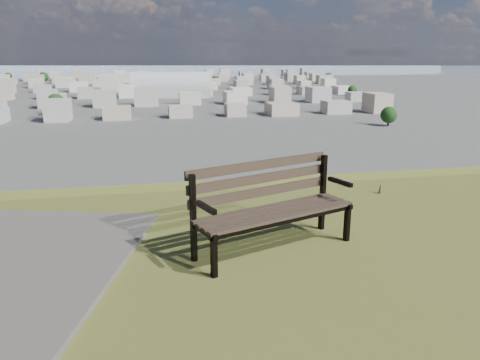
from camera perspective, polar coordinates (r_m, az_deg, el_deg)
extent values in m
cube|color=#3C2F23|center=(5.11, 5.62, -4.51)|extent=(1.81, 0.74, 0.04)
cube|color=#3C2F23|center=(5.21, 4.78, -4.12)|extent=(1.81, 0.74, 0.04)
cube|color=#3C2F23|center=(5.30, 3.97, -3.73)|extent=(1.81, 0.74, 0.04)
cube|color=#3C2F23|center=(5.40, 3.19, -3.37)|extent=(1.81, 0.74, 0.04)
cube|color=#3C2F23|center=(5.42, 2.71, -1.44)|extent=(1.79, 0.69, 0.11)
cube|color=#3C2F23|center=(5.39, 2.57, 0.18)|extent=(1.79, 0.69, 0.11)
cube|color=#3C2F23|center=(5.38, 2.43, 1.82)|extent=(1.79, 0.69, 0.11)
cube|color=black|center=(4.73, -3.19, -9.20)|extent=(0.07, 0.08, 0.46)
cube|color=black|center=(5.00, -5.73, -4.70)|extent=(0.07, 0.08, 0.97)
cube|color=black|center=(4.82, -4.44, -6.14)|extent=(0.23, 0.51, 0.05)
cube|color=black|center=(4.69, -4.20, -3.35)|extent=(0.18, 0.37, 0.05)
cube|color=black|center=(5.74, 12.93, -5.04)|extent=(0.07, 0.08, 0.46)
cube|color=black|center=(5.97, 10.05, -1.53)|extent=(0.07, 0.08, 0.97)
cube|color=black|center=(5.82, 11.60, -2.61)|extent=(0.23, 0.51, 0.05)
cube|color=black|center=(5.71, 12.10, -0.23)|extent=(0.18, 0.37, 0.05)
cube|color=black|center=(5.12, 5.67, -5.04)|extent=(1.79, 0.69, 0.04)
cube|color=black|center=(5.42, 3.12, -3.81)|extent=(1.79, 0.69, 0.04)
cone|color=brown|center=(7.82, 16.79, -0.94)|extent=(0.08, 0.08, 0.18)
cube|color=silver|center=(304.25, -8.29, 10.52)|extent=(52.21, 31.31, 5.42)
cylinder|color=silver|center=(304.05, -8.31, 11.03)|extent=(52.21, 31.31, 20.59)
cube|color=#B3A799|center=(207.70, -21.27, 7.71)|extent=(11.00, 11.00, 7.00)
cube|color=#B5A690|center=(205.05, -14.59, 8.17)|extent=(11.00, 11.00, 7.00)
cube|color=#A9A9AE|center=(205.20, -7.82, 8.52)|extent=(11.00, 11.00, 7.00)
cube|color=beige|center=(208.13, -1.14, 8.75)|extent=(11.00, 11.00, 7.00)
cube|color=tan|center=(213.73, 5.27, 8.86)|extent=(11.00, 11.00, 7.00)
cube|color=beige|center=(221.80, 11.30, 8.87)|extent=(11.00, 11.00, 7.00)
cube|color=#AEA59E|center=(232.09, 16.84, 8.79)|extent=(11.00, 11.00, 7.00)
cube|color=#A9A9AE|center=(258.76, -22.16, 8.93)|extent=(11.00, 11.00, 7.00)
cube|color=beige|center=(255.51, -16.80, 9.33)|extent=(11.00, 11.00, 7.00)
cube|color=tan|center=(254.50, -11.35, 9.66)|extent=(11.00, 11.00, 7.00)
cube|color=beige|center=(255.75, -5.89, 9.90)|extent=(11.00, 11.00, 7.00)
cube|color=#AEA59E|center=(259.22, -0.52, 10.05)|extent=(11.00, 11.00, 7.00)
cube|color=silver|center=(264.83, 4.66, 10.11)|extent=(11.00, 11.00, 7.00)
cube|color=#B3A799|center=(272.45, 9.59, 10.09)|extent=(11.00, 11.00, 7.00)
cube|color=#B5A690|center=(281.91, 14.23, 10.01)|extent=(11.00, 11.00, 7.00)
cube|color=tan|center=(315.37, -27.08, 9.34)|extent=(11.00, 11.00, 7.00)
cube|color=beige|center=(309.94, -22.75, 9.74)|extent=(11.00, 11.00, 7.00)
cube|color=#AEA59E|center=(306.29, -18.29, 10.10)|extent=(11.00, 11.00, 7.00)
cube|color=silver|center=(304.51, -13.73, 10.40)|extent=(11.00, 11.00, 7.00)
cube|color=#B3A799|center=(304.60, -9.15, 10.64)|extent=(11.00, 11.00, 7.00)
cube|color=#B5A690|center=(306.59, -4.59, 10.81)|extent=(11.00, 11.00, 7.00)
cube|color=#A9A9AE|center=(310.42, -0.10, 10.91)|extent=(11.00, 11.00, 7.00)
cube|color=beige|center=(316.03, 4.24, 10.95)|extent=(11.00, 11.00, 7.00)
cube|color=tan|center=(323.33, 8.42, 10.93)|extent=(11.00, 11.00, 7.00)
cube|color=beige|center=(332.21, 12.39, 10.86)|extent=(11.00, 11.00, 7.00)
cube|color=#B3A799|center=(366.64, -26.90, 9.97)|extent=(11.00, 11.00, 7.00)
cube|color=#B5A690|center=(361.18, -23.18, 10.33)|extent=(11.00, 11.00, 7.00)
cube|color=#A9A9AE|center=(357.26, -19.36, 10.65)|extent=(11.00, 11.00, 7.00)
cube|color=beige|center=(354.92, -15.45, 10.93)|extent=(11.00, 11.00, 7.00)
cube|color=tan|center=(354.19, -11.51, 11.16)|extent=(11.00, 11.00, 7.00)
cube|color=beige|center=(355.09, -7.56, 11.34)|extent=(11.00, 11.00, 7.00)
cube|color=#AEA59E|center=(357.59, -3.65, 11.46)|extent=(11.00, 11.00, 7.00)
cube|color=silver|center=(361.68, 0.20, 11.54)|extent=(11.00, 11.00, 7.00)
cube|color=#B3A799|center=(367.29, 3.94, 11.56)|extent=(11.00, 11.00, 7.00)
cube|color=#B5A690|center=(374.37, 7.56, 11.53)|extent=(11.00, 11.00, 7.00)
cube|color=#A9A9AE|center=(382.81, 11.03, 11.47)|extent=(11.00, 11.00, 7.00)
cube|color=beige|center=(417.95, -26.77, 10.44)|extent=(11.00, 11.00, 7.00)
cube|color=#AEA59E|center=(412.47, -23.51, 10.76)|extent=(11.00, 11.00, 7.00)
cube|color=silver|center=(408.34, -20.16, 11.05)|extent=(11.00, 11.00, 7.00)
cube|color=#B3A799|center=(405.58, -16.75, 11.31)|extent=(11.00, 11.00, 7.00)
cube|color=#B5A690|center=(404.23, -13.29, 11.53)|extent=(11.00, 11.00, 7.00)
cube|color=#A9A9AE|center=(404.31, -9.83, 11.71)|extent=(11.00, 11.00, 7.00)
cube|color=beige|center=(405.80, -6.37, 11.85)|extent=(11.00, 11.00, 7.00)
cube|color=tan|center=(408.70, -2.94, 11.95)|extent=(11.00, 11.00, 7.00)
cube|color=beige|center=(412.98, 0.42, 12.00)|extent=(11.00, 11.00, 7.00)
cube|color=#AEA59E|center=(418.60, 3.71, 12.02)|extent=(11.00, 11.00, 7.00)
cube|color=silver|center=(425.49, 6.90, 11.99)|extent=(11.00, 11.00, 7.00)
cube|color=#B3A799|center=(433.61, 9.98, 11.93)|extent=(11.00, 11.00, 7.00)
cube|color=beige|center=(469.29, -26.67, 10.82)|extent=(11.00, 11.00, 7.00)
cube|color=tan|center=(463.79, -23.76, 11.10)|extent=(11.00, 11.00, 7.00)
cube|color=beige|center=(459.49, -20.78, 11.37)|extent=(11.00, 11.00, 7.00)
cube|color=#AEA59E|center=(456.41, -17.75, 11.61)|extent=(11.00, 11.00, 7.00)
cube|color=silver|center=(454.58, -14.69, 11.82)|extent=(11.00, 11.00, 7.00)
cube|color=#B3A799|center=(454.01, -11.60, 12.00)|extent=(11.00, 11.00, 7.00)
cube|color=#B5A690|center=(454.71, -8.51, 12.14)|extent=(11.00, 11.00, 7.00)
cube|color=#A9A9AE|center=(456.68, -5.43, 12.25)|extent=(11.00, 11.00, 7.00)
cube|color=beige|center=(459.88, -2.39, 12.33)|extent=(11.00, 11.00, 7.00)
cube|color=tan|center=(464.31, 0.60, 12.37)|extent=(11.00, 11.00, 7.00)
cube|color=beige|center=(469.92, 3.53, 12.37)|extent=(11.00, 11.00, 7.00)
cube|color=#AEA59E|center=(476.68, 6.39, 12.35)|extent=(11.00, 11.00, 7.00)
cube|color=silver|center=(484.53, 9.15, 12.30)|extent=(11.00, 11.00, 7.00)
cube|color=#A9A9AE|center=(520.64, -26.58, 11.11)|extent=(11.00, 11.00, 7.00)
cube|color=beige|center=(515.13, -23.96, 11.38)|extent=(11.00, 11.00, 7.00)
cube|color=tan|center=(510.70, -21.28, 11.62)|extent=(11.00, 11.00, 7.00)
cube|color=beige|center=(507.36, -18.56, 11.84)|extent=(11.00, 11.00, 7.00)
cube|color=#AEA59E|center=(505.15, -15.80, 12.04)|extent=(11.00, 11.00, 7.00)
cube|color=silver|center=(504.07, -13.03, 12.22)|extent=(11.00, 11.00, 7.00)
cube|color=#B3A799|center=(504.12, -10.24, 12.36)|extent=(11.00, 11.00, 7.00)
cube|color=#B5A690|center=(505.33, -7.45, 12.48)|extent=(11.00, 11.00, 7.00)
cube|color=#A9A9AE|center=(507.66, -4.69, 12.57)|extent=(11.00, 11.00, 7.00)
cube|color=beige|center=(511.11, -1.95, 12.63)|extent=(11.00, 11.00, 7.00)
cube|color=tan|center=(515.66, 0.75, 12.66)|extent=(11.00, 11.00, 7.00)
cube|color=beige|center=(521.27, 3.39, 12.66)|extent=(11.00, 11.00, 7.00)
cube|color=#AEA59E|center=(527.91, 5.97, 12.64)|extent=(11.00, 11.00, 7.00)
cube|color=silver|center=(535.55, 8.48, 12.59)|extent=(11.00, 11.00, 7.00)
cube|color=#A9A9AE|center=(572.00, -26.52, 11.36)|extent=(11.00, 11.00, 7.00)
cube|color=beige|center=(566.49, -24.13, 11.60)|extent=(11.00, 11.00, 7.00)
cube|color=tan|center=(561.95, -21.70, 11.83)|extent=(11.00, 11.00, 7.00)
cube|color=beige|center=(558.40, -19.22, 12.03)|extent=(11.00, 11.00, 7.00)
cube|color=#AEA59E|center=(555.87, -16.72, 12.22)|extent=(11.00, 11.00, 7.00)
cube|color=silver|center=(554.37, -14.20, 12.39)|extent=(11.00, 11.00, 7.00)
cube|color=#B3A799|center=(553.90, -11.66, 12.54)|extent=(11.00, 11.00, 7.00)
cube|color=#B5A690|center=(554.48, -9.12, 12.66)|extent=(11.00, 11.00, 7.00)
cube|color=#A9A9AE|center=(556.09, -6.59, 12.75)|extent=(11.00, 11.00, 7.00)
cube|color=beige|center=(558.72, -4.07, 12.82)|extent=(11.00, 11.00, 7.00)
cube|color=tan|center=(562.37, -1.59, 12.87)|extent=(11.00, 11.00, 7.00)
cube|color=beige|center=(567.02, 0.86, 12.89)|extent=(11.00, 11.00, 7.00)
cube|color=#AEA59E|center=(572.63, 3.27, 12.90)|extent=(11.00, 11.00, 7.00)
cube|color=silver|center=(579.18, 5.63, 12.88)|extent=(11.00, 11.00, 7.00)
cube|color=#B3A799|center=(586.64, 7.93, 12.84)|extent=(11.00, 11.00, 7.00)
cylinder|color=#312018|center=(188.96, 17.61, 6.63)|extent=(0.80, 0.80, 2.10)
sphere|color=black|center=(188.55, 17.69, 7.57)|extent=(6.30, 6.30, 6.30)
cylinder|color=#312018|center=(228.20, -21.42, 7.75)|extent=(0.80, 0.80, 2.70)
sphere|color=black|center=(227.77, -21.52, 8.75)|extent=(8.10, 8.10, 8.10)
cylinder|color=#312018|center=(313.41, 13.50, 10.08)|extent=(0.80, 0.80, 1.95)
sphere|color=black|center=(313.18, 13.53, 10.61)|extent=(5.85, 5.85, 5.85)
cylinder|color=#312018|center=(408.85, -2.94, 11.62)|extent=(0.80, 0.80, 2.25)
sphere|color=black|center=(408.65, -2.94, 12.09)|extent=(6.75, 6.75, 6.75)
cylinder|color=#312018|center=(472.52, -22.77, 11.01)|extent=(0.80, 0.80, 2.85)
sphere|color=black|center=(472.30, -22.82, 11.52)|extent=(8.55, 8.55, 8.55)
cylinder|color=#312018|center=(520.25, -26.34, 10.88)|extent=(0.80, 0.80, 2.40)
sphere|color=black|center=(520.08, -26.38, 11.28)|extent=(7.20, 7.20, 7.20)
cylinder|color=#312018|center=(307.30, -3.82, 10.38)|extent=(0.80, 0.80, 2.10)
sphere|color=black|center=(307.05, -3.83, 10.96)|extent=(6.30, 6.30, 6.30)
cylinder|color=#312018|center=(457.45, 10.72, 11.78)|extent=(0.80, 0.80, 2.55)
sphere|color=black|center=(457.25, 10.74, 12.26)|extent=(7.65, 7.65, 7.65)
cube|color=#96ADBF|center=(903.80, -11.75, 13.26)|extent=(2400.00, 700.00, 0.12)
cube|color=#8592A5|center=(1401.59, -5.51, 15.03)|extent=(700.00, 220.00, 45.00)
cube|color=#8592A5|center=(1574.40, 13.38, 15.00)|extent=(500.00, 220.00, 60.00)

